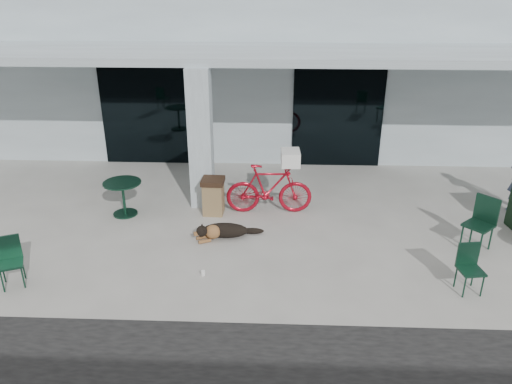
{
  "coord_description": "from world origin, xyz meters",
  "views": [
    {
      "loc": [
        0.15,
        -8.15,
        4.91
      ],
      "look_at": [
        -0.22,
        0.73,
        1.0
      ],
      "focal_mm": 35.0,
      "sensor_mm": 36.0,
      "label": 1
    }
  ],
  "objects_px": {
    "dog": "(225,229)",
    "cafe_table_near": "(124,198)",
    "cafe_chair_near": "(10,263)",
    "cafe_chair_far_a": "(471,270)",
    "bicycle": "(269,189)",
    "trash_receptacle": "(213,196)",
    "cafe_chair_far_b": "(479,225)"
  },
  "relations": [
    {
      "from": "cafe_chair_far_b",
      "to": "trash_receptacle",
      "type": "bearing_deg",
      "value": -146.69
    },
    {
      "from": "cafe_chair_near",
      "to": "cafe_chair_far_a",
      "type": "distance_m",
      "value": 7.69
    },
    {
      "from": "cafe_chair_near",
      "to": "cafe_chair_far_b",
      "type": "relative_size",
      "value": 0.83
    },
    {
      "from": "cafe_chair_far_b",
      "to": "cafe_chair_near",
      "type": "bearing_deg",
      "value": -121.46
    },
    {
      "from": "cafe_table_near",
      "to": "trash_receptacle",
      "type": "relative_size",
      "value": 1.0
    },
    {
      "from": "dog",
      "to": "cafe_table_near",
      "type": "height_order",
      "value": "cafe_table_near"
    },
    {
      "from": "cafe_table_near",
      "to": "cafe_chair_far_a",
      "type": "bearing_deg",
      "value": -22.04
    },
    {
      "from": "bicycle",
      "to": "dog",
      "type": "xyz_separation_m",
      "value": [
        -0.86,
        -1.2,
        -0.39
      ]
    },
    {
      "from": "cafe_chair_near",
      "to": "cafe_chair_far_a",
      "type": "xyz_separation_m",
      "value": [
        7.69,
        0.13,
        -0.01
      ]
    },
    {
      "from": "bicycle",
      "to": "cafe_table_near",
      "type": "xyz_separation_m",
      "value": [
        -3.18,
        -0.24,
        -0.18
      ]
    },
    {
      "from": "bicycle",
      "to": "trash_receptacle",
      "type": "relative_size",
      "value": 2.29
    },
    {
      "from": "bicycle",
      "to": "dog",
      "type": "height_order",
      "value": "bicycle"
    },
    {
      "from": "trash_receptacle",
      "to": "cafe_chair_far_a",
      "type": "bearing_deg",
      "value": -31.28
    },
    {
      "from": "cafe_chair_far_b",
      "to": "trash_receptacle",
      "type": "relative_size",
      "value": 1.28
    },
    {
      "from": "cafe_chair_near",
      "to": "cafe_chair_far_b",
      "type": "xyz_separation_m",
      "value": [
        8.32,
        1.58,
        0.09
      ]
    },
    {
      "from": "cafe_table_near",
      "to": "bicycle",
      "type": "bearing_deg",
      "value": 4.32
    },
    {
      "from": "cafe_chair_far_a",
      "to": "dog",
      "type": "bearing_deg",
      "value": 149.76
    },
    {
      "from": "cafe_table_near",
      "to": "cafe_chair_near",
      "type": "bearing_deg",
      "value": -111.91
    },
    {
      "from": "trash_receptacle",
      "to": "cafe_chair_near",
      "type": "bearing_deg",
      "value": -136.44
    },
    {
      "from": "cafe_table_near",
      "to": "trash_receptacle",
      "type": "xyz_separation_m",
      "value": [
        1.96,
        0.14,
        0.03
      ]
    },
    {
      "from": "cafe_table_near",
      "to": "cafe_chair_near",
      "type": "distance_m",
      "value": 3.01
    },
    {
      "from": "cafe_table_near",
      "to": "cafe_chair_near",
      "type": "height_order",
      "value": "cafe_chair_near"
    },
    {
      "from": "cafe_chair_near",
      "to": "trash_receptacle",
      "type": "xyz_separation_m",
      "value": [
        3.08,
        2.93,
        -0.02
      ]
    },
    {
      "from": "trash_receptacle",
      "to": "cafe_table_near",
      "type": "bearing_deg",
      "value": -175.9
    },
    {
      "from": "cafe_chair_near",
      "to": "cafe_chair_far_b",
      "type": "bearing_deg",
      "value": -13.7
    },
    {
      "from": "cafe_table_near",
      "to": "trash_receptacle",
      "type": "bearing_deg",
      "value": 4.1
    },
    {
      "from": "cafe_table_near",
      "to": "cafe_chair_far_b",
      "type": "relative_size",
      "value": 0.78
    },
    {
      "from": "dog",
      "to": "cafe_table_near",
      "type": "bearing_deg",
      "value": 133.23
    },
    {
      "from": "cafe_chair_near",
      "to": "trash_receptacle",
      "type": "distance_m",
      "value": 4.25
    },
    {
      "from": "cafe_table_near",
      "to": "cafe_chair_far_a",
      "type": "height_order",
      "value": "cafe_chair_far_a"
    },
    {
      "from": "cafe_chair_far_a",
      "to": "cafe_chair_far_b",
      "type": "xyz_separation_m",
      "value": [
        0.63,
        1.45,
        0.1
      ]
    },
    {
      "from": "dog",
      "to": "cafe_table_near",
      "type": "relative_size",
      "value": 1.29
    }
  ]
}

